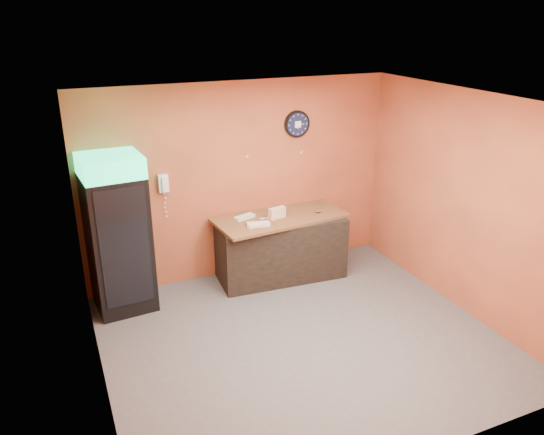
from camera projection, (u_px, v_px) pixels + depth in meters
floor at (302, 339)px, 6.32m from camera, size 4.50×4.50×0.00m
back_wall at (241, 181)px, 7.52m from camera, size 4.50×0.02×2.80m
left_wall at (90, 269)px, 4.98m from camera, size 0.02×4.00×2.80m
right_wall at (464, 204)px, 6.65m from camera, size 0.02×4.00×2.80m
ceiling at (307, 103)px, 5.30m from camera, size 4.50×4.00×0.02m
beverage_cooler at (118, 237)px, 6.66m from camera, size 0.77×0.78×2.05m
prep_counter at (280, 248)px, 7.69m from camera, size 1.85×0.92×0.90m
wall_clock at (297, 124)px, 7.54m from camera, size 0.38×0.06×0.38m
wall_phone at (163, 183)px, 7.02m from camera, size 0.13×0.11×0.24m
butcher_paper at (280, 217)px, 7.52m from camera, size 1.93×1.00×0.04m
sub_roll_stack at (277, 213)px, 7.41m from camera, size 0.26×0.13×0.16m
wrapped_sandwich_left at (258, 224)px, 7.17m from camera, size 0.33×0.20×0.04m
wrapped_sandwich_mid at (258, 224)px, 7.17m from camera, size 0.28×0.11×0.04m
wrapped_sandwich_right at (244, 217)px, 7.42m from camera, size 0.32×0.20×0.04m
kitchen_tool at (269, 216)px, 7.42m from camera, size 0.06×0.06×0.06m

